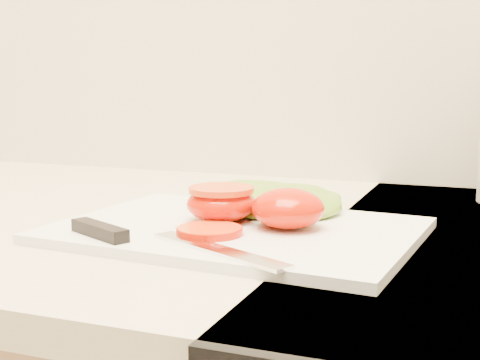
% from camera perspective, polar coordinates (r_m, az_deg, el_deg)
% --- Properties ---
extents(cutting_board, '(0.37, 0.28, 0.01)m').
position_cam_1_polar(cutting_board, '(0.67, -0.31, -4.33)').
color(cutting_board, white).
rests_on(cutting_board, counter).
extents(tomato_half_dome, '(0.07, 0.07, 0.04)m').
position_cam_1_polar(tomato_half_dome, '(0.66, 4.11, -2.43)').
color(tomato_half_dome, red).
rests_on(tomato_half_dome, cutting_board).
extents(tomato_half_cut, '(0.07, 0.07, 0.04)m').
position_cam_1_polar(tomato_half_cut, '(0.69, -1.61, -1.91)').
color(tomato_half_cut, red).
rests_on(tomato_half_cut, cutting_board).
extents(tomato_slice_0, '(0.06, 0.06, 0.01)m').
position_cam_1_polar(tomato_slice_0, '(0.64, -2.61, -4.35)').
color(tomato_slice_0, '#EF4909').
rests_on(tomato_slice_0, cutting_board).
extents(lettuce_leaf_0, '(0.15, 0.10, 0.03)m').
position_cam_1_polar(lettuce_leaf_0, '(0.74, 1.15, -1.67)').
color(lettuce_leaf_0, olive).
rests_on(lettuce_leaf_0, cutting_board).
extents(lettuce_leaf_1, '(0.15, 0.15, 0.03)m').
position_cam_1_polar(lettuce_leaf_1, '(0.73, 4.44, -1.88)').
color(lettuce_leaf_1, olive).
rests_on(lettuce_leaf_1, cutting_board).
extents(knife, '(0.24, 0.09, 0.01)m').
position_cam_1_polar(knife, '(0.61, -8.22, -4.89)').
color(knife, silver).
rests_on(knife, cutting_board).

